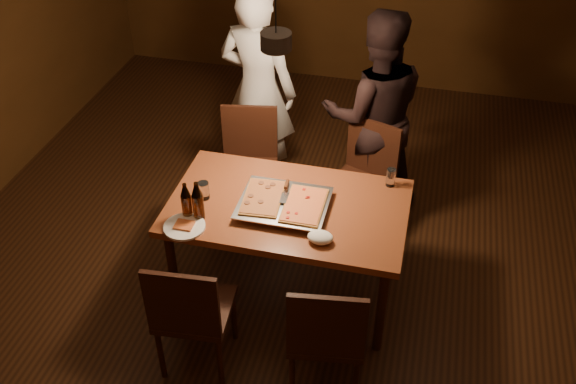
% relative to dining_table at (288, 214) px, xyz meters
% --- Properties ---
extents(room_shell, '(6.00, 6.00, 6.00)m').
position_rel_dining_table_xyz_m(room_shell, '(-0.12, 0.20, 0.72)').
color(room_shell, '#361D0E').
rests_on(room_shell, ground).
extents(dining_table, '(1.50, 0.90, 0.75)m').
position_rel_dining_table_xyz_m(dining_table, '(0.00, 0.00, 0.00)').
color(dining_table, brown).
rests_on(dining_table, floor).
extents(chair_far_left, '(0.49, 0.49, 0.49)m').
position_rel_dining_table_xyz_m(chair_far_left, '(-0.50, 0.78, -0.14)').
color(chair_far_left, '#38190F').
rests_on(chair_far_left, floor).
extents(chair_far_right, '(0.54, 0.54, 0.49)m').
position_rel_dining_table_xyz_m(chair_far_right, '(0.39, 0.79, -0.14)').
color(chair_far_right, '#38190F').
rests_on(chair_far_right, floor).
extents(chair_near_left, '(0.45, 0.45, 0.49)m').
position_rel_dining_table_xyz_m(chair_near_left, '(-0.39, -0.78, -0.14)').
color(chair_near_left, '#38190F').
rests_on(chair_near_left, floor).
extents(chair_near_right, '(0.47, 0.47, 0.49)m').
position_rel_dining_table_xyz_m(chair_near_right, '(0.40, -0.75, -0.14)').
color(chair_near_right, '#38190F').
rests_on(chair_near_right, floor).
extents(pizza_tray, '(0.56, 0.46, 0.05)m').
position_rel_dining_table_xyz_m(pizza_tray, '(-0.02, -0.04, 0.10)').
color(pizza_tray, silver).
rests_on(pizza_tray, dining_table).
extents(pizza_meat, '(0.26, 0.39, 0.02)m').
position_rel_dining_table_xyz_m(pizza_meat, '(-0.15, -0.04, 0.13)').
color(pizza_meat, maroon).
rests_on(pizza_meat, pizza_tray).
extents(pizza_cheese, '(0.24, 0.38, 0.02)m').
position_rel_dining_table_xyz_m(pizza_cheese, '(0.12, -0.05, 0.13)').
color(pizza_cheese, gold).
rests_on(pizza_cheese, pizza_tray).
extents(spatula, '(0.12, 0.25, 0.04)m').
position_rel_dining_table_xyz_m(spatula, '(-0.02, -0.01, 0.14)').
color(spatula, silver).
rests_on(spatula, pizza_tray).
extents(beer_bottle_a, '(0.06, 0.06, 0.24)m').
position_rel_dining_table_xyz_m(beer_bottle_a, '(-0.57, -0.25, 0.20)').
color(beer_bottle_a, black).
rests_on(beer_bottle_a, dining_table).
extents(beer_bottle_b, '(0.07, 0.07, 0.26)m').
position_rel_dining_table_xyz_m(beer_bottle_b, '(-0.50, -0.25, 0.21)').
color(beer_bottle_b, black).
rests_on(beer_bottle_b, dining_table).
extents(water_glass_left, '(0.07, 0.07, 0.12)m').
position_rel_dining_table_xyz_m(water_glass_left, '(-0.54, -0.06, 0.13)').
color(water_glass_left, silver).
rests_on(water_glass_left, dining_table).
extents(water_glass_right, '(0.06, 0.06, 0.12)m').
position_rel_dining_table_xyz_m(water_glass_right, '(0.60, 0.36, 0.14)').
color(water_glass_right, silver).
rests_on(water_glass_right, dining_table).
extents(plate_slice, '(0.25, 0.25, 0.03)m').
position_rel_dining_table_xyz_m(plate_slice, '(-0.55, -0.37, 0.08)').
color(plate_slice, white).
rests_on(plate_slice, dining_table).
extents(napkin, '(0.15, 0.12, 0.06)m').
position_rel_dining_table_xyz_m(napkin, '(0.27, -0.29, 0.11)').
color(napkin, white).
rests_on(napkin, dining_table).
extents(diner_white, '(0.69, 0.52, 1.72)m').
position_rel_dining_table_xyz_m(diner_white, '(-0.53, 1.20, 0.18)').
color(diner_white, silver).
rests_on(diner_white, floor).
extents(diner_dark, '(0.93, 0.81, 1.63)m').
position_rel_dining_table_xyz_m(diner_dark, '(0.39, 1.12, 0.14)').
color(diner_dark, black).
rests_on(diner_dark, floor).
extents(pendant_lamp, '(0.18, 0.18, 1.10)m').
position_rel_dining_table_xyz_m(pendant_lamp, '(-0.12, 0.20, 1.08)').
color(pendant_lamp, black).
rests_on(pendant_lamp, ceiling).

